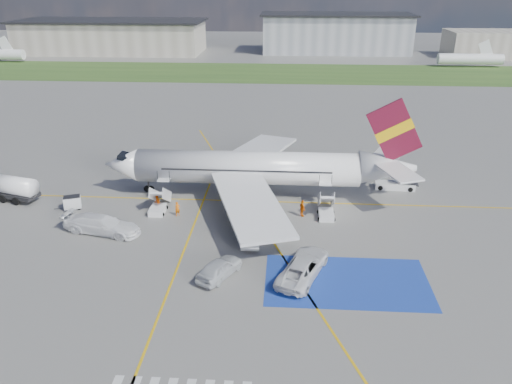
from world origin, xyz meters
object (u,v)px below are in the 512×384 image
belt_loader (395,186)px  van_white_b (101,222)px  car_silver_b (251,234)px  van_white_a (303,264)px  car_silver_a (219,268)px  airliner (260,168)px  fuel_tanker (4,189)px  gpu_cart (73,203)px

belt_loader → van_white_b: bearing=-152.4°
car_silver_b → van_white_a: van_white_a is taller
car_silver_a → van_white_b: (-13.01, 7.28, 0.37)m
airliner → car_silver_a: bearing=-98.0°
belt_loader → fuel_tanker: bearing=-167.9°
car_silver_b → van_white_b: bearing=-4.8°
gpu_cart → van_white_b: (5.24, -5.29, 0.52)m
fuel_tanker → van_white_a: 37.28m
gpu_cart → airliner: bearing=-6.1°
car_silver_a → van_white_a: bearing=-145.7°
airliner → belt_loader: bearing=9.9°
gpu_cart → car_silver_a: car_silver_a is taller
van_white_a → fuel_tanker: bearing=-1.3°
airliner → belt_loader: 16.99m
belt_loader → van_white_b: van_white_b is taller
fuel_tanker → van_white_a: (34.52, -14.07, -0.12)m
car_silver_a → van_white_a: size_ratio=0.83×
gpu_cart → van_white_a: 28.15m
van_white_b → van_white_a: bearing=-95.0°
airliner → fuel_tanker: bearing=-174.0°
gpu_cart → van_white_b: van_white_b is taller
car_silver_b → van_white_a: (4.99, -5.73, 0.28)m
car_silver_b → belt_loader: bearing=-141.1°
belt_loader → car_silver_b: car_silver_b is taller
fuel_tanker → van_white_a: bearing=-6.9°
fuel_tanker → van_white_b: 16.10m
fuel_tanker → van_white_b: size_ratio=1.44×
airliner → van_white_a: size_ratio=6.18×
van_white_a → belt_loader: bearing=-99.5°
belt_loader → car_silver_b: (-16.72, -14.31, 0.45)m
fuel_tanker → belt_loader: bearing=22.6°
car_silver_a → van_white_a: 7.32m
airliner → van_white_b: airliner is taller
belt_loader → car_silver_a: bearing=-127.7°
car_silver_b → van_white_a: 7.61m
fuel_tanker → gpu_cart: (9.00, -2.22, -0.55)m
airliner → gpu_cart: 21.61m
fuel_tanker → gpu_cart: 9.28m
gpu_cart → van_white_b: 7.46m
airliner → belt_loader: airliner is taller
van_white_a → van_white_b: bearing=2.9°
fuel_tanker → airliner: bearing=21.2°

